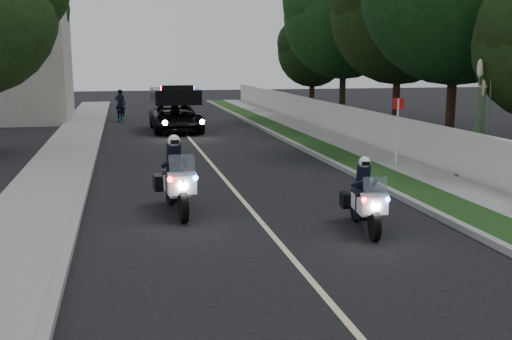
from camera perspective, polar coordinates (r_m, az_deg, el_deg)
The scene contains 20 objects.
ground at distance 12.51m, azimuth 1.92°, elevation -6.57°, with size 120.00×120.00×0.00m, color black.
curb_right at distance 23.00m, azimuth 5.69°, elevation 1.43°, with size 0.20×60.00×0.15m, color gray.
grass_verge at distance 23.22m, azimuth 7.33°, elevation 1.49°, with size 1.20×60.00×0.16m, color #193814.
sidewalk_right at distance 23.69m, azimuth 10.30°, elevation 1.58°, with size 1.40×60.00×0.16m, color gray.
property_wall at distance 24.00m, azimuth 12.56°, elevation 3.23°, with size 0.22×60.00×1.50m, color beige.
curb_left at distance 21.91m, azimuth -15.16°, elevation 0.67°, with size 0.20×60.00×0.15m, color gray.
sidewalk_left at distance 22.00m, azimuth -18.02°, elevation 0.56°, with size 2.00×60.00×0.16m, color gray.
lane_marking at distance 22.10m, azimuth -4.48°, elevation 0.89°, with size 0.12×50.00×0.01m, color #BFB78C.
police_moto_left at distance 14.78m, azimuth -7.46°, elevation -3.97°, with size 0.77×2.21×1.88m, color silver, non-canonical shape.
police_moto_right at distance 13.42m, azimuth 10.10°, elevation -5.54°, with size 0.66×1.88×1.59m, color white, non-canonical shape.
police_suv at distance 31.22m, azimuth -7.49°, elevation 3.62°, with size 2.42×5.22×2.54m, color black.
bicycle at distance 36.83m, azimuth -12.56°, elevation 4.49°, with size 0.62×1.78×0.93m, color black.
cyclist at distance 36.83m, azimuth -12.56°, elevation 4.49°, with size 0.60×0.40×1.68m, color black.
sign_post at distance 21.11m, azimuth 12.98°, elevation 0.20°, with size 0.38×0.38×2.45m, color #9D180B, non-canonical shape.
pampas_far at distance 20.00m, azimuth 19.79°, elevation -0.72°, with size 1.35×1.35×3.86m, color beige, non-canonical shape.
tree_right_b at distance 25.13m, azimuth 17.59°, elevation 1.58°, with size 7.31×7.31×12.18m, color #143C14, non-canonical shape.
tree_right_c at distance 31.03m, azimuth 12.89°, elevation 3.41°, with size 6.65×6.65×11.09m, color black, non-canonical shape.
tree_right_d at distance 35.89m, azimuth 8.05°, elevation 4.49°, with size 6.89×6.89×11.49m, color #174316, non-canonical shape.
tree_right_e at distance 42.49m, azimuth 5.24°, elevation 5.46°, with size 4.78×4.78×7.96m, color black, non-canonical shape.
tree_left_far at distance 39.45m, azimuth -21.88°, elevation 4.37°, with size 6.36×6.36×10.61m, color #163510, non-canonical shape.
Camera 1 is at (-2.97, -11.59, 3.66)m, focal length 42.58 mm.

